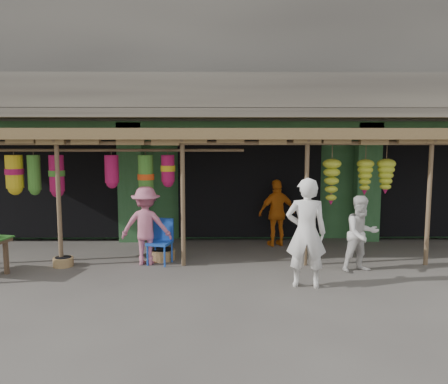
{
  "coord_description": "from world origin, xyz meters",
  "views": [
    {
      "loc": [
        -0.77,
        -8.94,
        2.52
      ],
      "look_at": [
        -0.66,
        1.0,
        1.38
      ],
      "focal_mm": 35.0,
      "sensor_mm": 36.0,
      "label": 1
    }
  ],
  "objects_px": {
    "blue_chair": "(161,238)",
    "person_vendor": "(277,213)",
    "person_front": "(306,233)",
    "person_right": "(361,234)",
    "person_shopper": "(146,226)"
  },
  "relations": [
    {
      "from": "blue_chair",
      "to": "person_vendor",
      "type": "height_order",
      "value": "person_vendor"
    },
    {
      "from": "person_front",
      "to": "person_vendor",
      "type": "xyz_separation_m",
      "value": [
        -0.1,
        3.04,
        -0.15
      ]
    },
    {
      "from": "blue_chair",
      "to": "person_front",
      "type": "xyz_separation_m",
      "value": [
        2.72,
        -1.53,
        0.44
      ]
    },
    {
      "from": "blue_chair",
      "to": "person_vendor",
      "type": "xyz_separation_m",
      "value": [
        2.62,
        1.5,
        0.29
      ]
    },
    {
      "from": "person_front",
      "to": "blue_chair",
      "type": "bearing_deg",
      "value": -21.51
    },
    {
      "from": "person_right",
      "to": "person_shopper",
      "type": "xyz_separation_m",
      "value": [
        -4.27,
        0.57,
        0.06
      ]
    },
    {
      "from": "person_right",
      "to": "person_vendor",
      "type": "relative_size",
      "value": 0.92
    },
    {
      "from": "person_vendor",
      "to": "blue_chair",
      "type": "bearing_deg",
      "value": 12.08
    },
    {
      "from": "person_front",
      "to": "person_vendor",
      "type": "relative_size",
      "value": 1.18
    },
    {
      "from": "person_vendor",
      "to": "person_shopper",
      "type": "xyz_separation_m",
      "value": [
        -2.92,
        -1.58,
        -0.0
      ]
    },
    {
      "from": "blue_chair",
      "to": "person_shopper",
      "type": "xyz_separation_m",
      "value": [
        -0.3,
        -0.08,
        0.29
      ]
    },
    {
      "from": "person_right",
      "to": "person_shopper",
      "type": "distance_m",
      "value": 4.31
    },
    {
      "from": "blue_chair",
      "to": "person_right",
      "type": "xyz_separation_m",
      "value": [
        3.98,
        -0.65,
        0.23
      ]
    },
    {
      "from": "person_vendor",
      "to": "person_shopper",
      "type": "relative_size",
      "value": 1.01
    },
    {
      "from": "blue_chair",
      "to": "person_vendor",
      "type": "relative_size",
      "value": 0.57
    }
  ]
}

